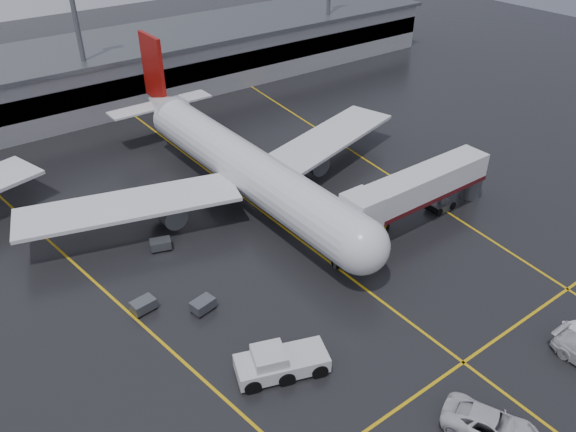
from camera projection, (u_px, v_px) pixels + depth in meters
ground at (292, 234)px, 58.87m from camera, size 220.00×220.00×0.00m
apron_line_centre at (292, 234)px, 58.86m from camera, size 0.25×90.00×0.02m
apron_line_stop at (463, 362)px, 44.03m from camera, size 60.00×0.25×0.02m
apron_line_left at (67, 257)px, 55.51m from camera, size 9.99×69.35×0.02m
apron_line_right at (355, 153)px, 74.69m from camera, size 7.57×69.64×0.02m
terminal at (107, 72)px, 88.84m from camera, size 122.00×19.00×8.60m
light_mast_mid at (75, 18)px, 76.84m from camera, size 3.00×1.20×25.45m
main_airliner at (239, 163)px, 63.13m from camera, size 48.80×45.60×14.10m
jet_bridge at (419, 190)px, 58.69m from camera, size 19.90×3.40×6.05m
pushback_tractor at (279, 363)px, 42.70m from camera, size 7.48×5.01×2.48m
belt_loader at (376, 229)px, 58.67m from camera, size 4.03×2.86×2.35m
service_van_a at (492, 426)px, 38.09m from camera, size 5.36×7.23×1.82m
baggage_cart_a at (203, 305)px, 48.73m from camera, size 2.21×1.66×1.12m
baggage_cart_b at (143, 305)px, 48.69m from camera, size 2.14×1.52×1.12m
baggage_cart_c at (161, 244)px, 56.26m from camera, size 2.31×1.88×1.12m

